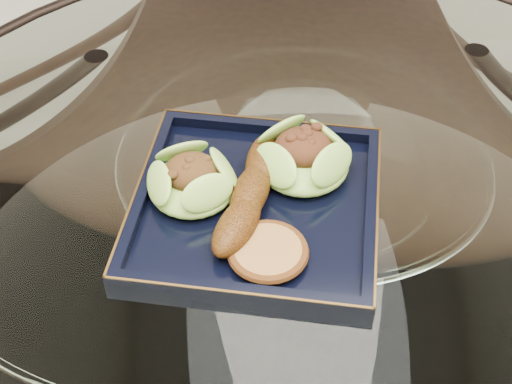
{
  "coord_description": "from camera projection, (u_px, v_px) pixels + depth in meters",
  "views": [
    {
      "loc": [
        -0.07,
        -0.6,
        1.36
      ],
      "look_at": [
        -0.06,
        -0.05,
        0.8
      ],
      "focal_mm": 50.0,
      "sensor_mm": 36.0,
      "label": 1
    }
  ],
  "objects": [
    {
      "name": "lettuce_wrap_left",
      "position": [
        192.0,
        183.0,
        0.8
      ],
      "size": [
        0.1,
        0.1,
        0.04
      ],
      "primitive_type": "ellipsoid",
      "rotation": [
        0.0,
        0.0,
        -0.02
      ],
      "color": "#63A02E",
      "rests_on": "navy_plate"
    },
    {
      "name": "dining_chair",
      "position": [
        293.0,
        81.0,
        1.33
      ],
      "size": [
        0.45,
        0.45,
        1.0
      ],
      "rotation": [
        0.0,
        0.0,
        -0.04
      ],
      "color": "black",
      "rests_on": "ground"
    },
    {
      "name": "dining_table",
      "position": [
        296.0,
        270.0,
        0.97
      ],
      "size": [
        1.13,
        1.13,
        0.77
      ],
      "color": "white",
      "rests_on": "ground"
    },
    {
      "name": "navy_plate",
      "position": [
        256.0,
        211.0,
        0.8
      ],
      "size": [
        0.31,
        0.31,
        0.02
      ],
      "primitive_type": "cube",
      "rotation": [
        0.0,
        0.0,
        -0.17
      ],
      "color": "black",
      "rests_on": "dining_table"
    },
    {
      "name": "lettuce_wrap_right",
      "position": [
        303.0,
        159.0,
        0.82
      ],
      "size": [
        0.13,
        0.13,
        0.04
      ],
      "primitive_type": "ellipsoid",
      "rotation": [
        0.0,
        0.0,
        0.27
      ],
      "color": "#70AC31",
      "rests_on": "navy_plate"
    },
    {
      "name": "roasted_plantain",
      "position": [
        251.0,
        193.0,
        0.79
      ],
      "size": [
        0.09,
        0.19,
        0.03
      ],
      "primitive_type": "ellipsoid",
      "rotation": [
        0.0,
        0.0,
        1.26
      ],
      "color": "#5D3009",
      "rests_on": "navy_plate"
    },
    {
      "name": "crumb_patty",
      "position": [
        268.0,
        253.0,
        0.74
      ],
      "size": [
        0.08,
        0.08,
        0.01
      ],
      "primitive_type": "cylinder",
      "rotation": [
        0.0,
        0.0,
        0.11
      ],
      "color": "#A36536",
      "rests_on": "navy_plate"
    }
  ]
}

